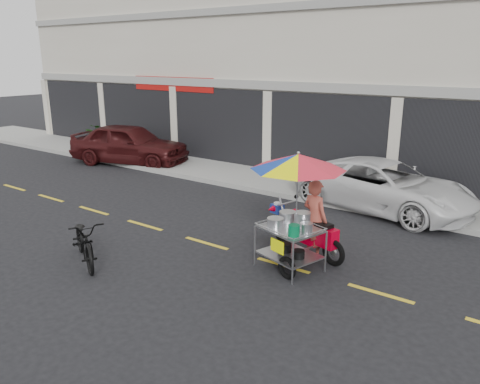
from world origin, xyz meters
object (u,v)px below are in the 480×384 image
Objects in this scene: white_pickup at (385,186)px; near_bicycle at (84,240)px; maroon_sedan at (129,144)px; food_vendor_rig at (303,193)px.

white_pickup reaches higher than near_bicycle.
maroon_sedan is 9.26m from near_bicycle.
food_vendor_rig is at bearing -27.33° from near_bicycle.
near_bicycle is at bearing -153.62° from maroon_sedan.
maroon_sedan is at bearing 101.34° from white_pickup.
white_pickup is 4.49m from food_vendor_rig.
food_vendor_rig is at bearing -171.67° from white_pickup.
maroon_sedan is at bearing 70.46° from near_bicycle.
near_bicycle is at bearing 162.14° from white_pickup.
food_vendor_rig is (3.57, 2.51, 1.00)m from near_bicycle.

